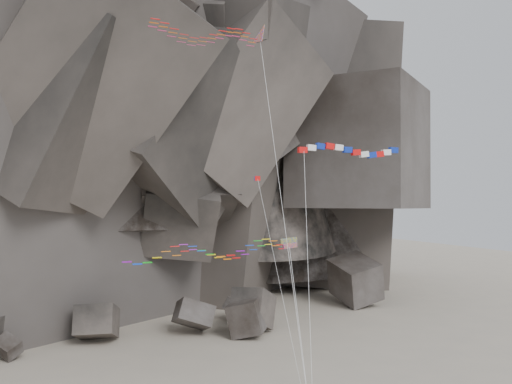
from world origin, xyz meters
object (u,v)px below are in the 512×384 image
parafoil_kite (205,251)px  banner_kite (350,152)px  delta_kite (203,33)px  pennant_kite (268,230)px

parafoil_kite → banner_kite: bearing=-1.8°
delta_kite → banner_kite: size_ratio=1.48×
delta_kite → pennant_kite: (2.63, -5.78, -15.79)m
delta_kite → banner_kite: bearing=-22.8°
pennant_kite → banner_kite: bearing=-13.9°
parafoil_kite → pennant_kite: size_ratio=0.78×
delta_kite → parafoil_kite: delta_kite is taller
delta_kite → parafoil_kite: bearing=-102.9°
pennant_kite → delta_kite: bearing=100.0°
banner_kite → parafoil_kite: size_ratio=1.47×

